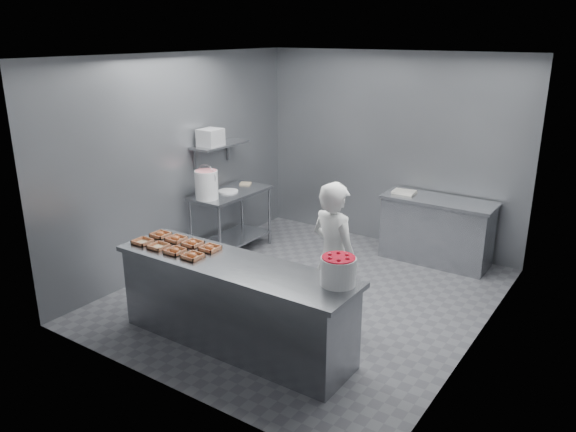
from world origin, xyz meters
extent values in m
plane|color=#4C4C51|center=(0.00, 0.00, 0.00)|extent=(4.50, 4.50, 0.00)
plane|color=white|center=(0.00, 0.00, 2.80)|extent=(4.50, 4.50, 0.00)
cube|color=slate|center=(0.00, 2.25, 1.40)|extent=(4.00, 0.04, 2.80)
cube|color=slate|center=(-2.00, 0.00, 1.40)|extent=(0.04, 4.50, 2.80)
cube|color=slate|center=(2.00, 0.00, 1.40)|extent=(0.04, 4.50, 2.80)
cube|color=slate|center=(0.00, -1.35, 0.88)|extent=(2.60, 0.70, 0.05)
cube|color=slate|center=(0.00, -1.35, 0.42)|extent=(2.50, 0.64, 0.85)
cube|color=slate|center=(-1.65, 0.60, 0.88)|extent=(0.60, 1.20, 0.04)
cube|color=slate|center=(-1.65, 0.60, 0.20)|extent=(0.56, 1.15, 0.03)
cylinder|color=slate|center=(-1.91, 0.04, 0.44)|extent=(0.04, 0.04, 0.88)
cylinder|color=slate|center=(-1.39, 0.04, 0.44)|extent=(0.04, 0.04, 0.88)
cylinder|color=slate|center=(-1.91, 1.16, 0.44)|extent=(0.04, 0.04, 0.88)
cylinder|color=slate|center=(-1.39, 1.16, 0.44)|extent=(0.04, 0.04, 0.88)
cube|color=slate|center=(0.90, 1.90, 0.88)|extent=(1.50, 0.60, 0.05)
cube|color=slate|center=(0.90, 1.90, 0.42)|extent=(1.44, 0.55, 0.85)
cube|color=slate|center=(-1.82, 0.60, 1.55)|extent=(0.35, 0.90, 0.03)
cube|color=tan|center=(-1.13, -1.48, 0.92)|extent=(0.18, 0.18, 0.04)
cube|color=white|center=(-1.09, -1.46, 0.91)|extent=(0.10, 0.06, 0.00)
cube|color=tan|center=(-0.89, -1.48, 0.92)|extent=(0.18, 0.18, 0.04)
cube|color=white|center=(-0.85, -1.46, 0.91)|extent=(0.10, 0.06, 0.00)
cube|color=tan|center=(-0.65, -1.48, 0.92)|extent=(0.18, 0.18, 0.04)
cube|color=white|center=(-0.61, -1.46, 0.91)|extent=(0.10, 0.06, 0.00)
ellipsoid|color=#B8602E|center=(-0.66, -1.48, 0.93)|extent=(0.10, 0.10, 0.05)
cube|color=tan|center=(-0.41, -1.48, 0.92)|extent=(0.18, 0.18, 0.04)
cube|color=white|center=(-0.37, -1.46, 0.91)|extent=(0.10, 0.06, 0.00)
ellipsoid|color=#B8602E|center=(-0.42, -1.48, 0.93)|extent=(0.10, 0.10, 0.05)
cube|color=tan|center=(-1.13, -1.22, 0.92)|extent=(0.18, 0.18, 0.04)
cube|color=white|center=(-1.09, -1.21, 0.91)|extent=(0.10, 0.06, 0.00)
ellipsoid|color=#B8602E|center=(-1.14, -1.22, 0.93)|extent=(0.10, 0.10, 0.05)
cube|color=tan|center=(-0.89, -1.22, 0.92)|extent=(0.18, 0.18, 0.04)
cube|color=white|center=(-0.85, -1.21, 0.91)|extent=(0.10, 0.06, 0.00)
ellipsoid|color=#B8602E|center=(-0.90, -1.22, 0.93)|extent=(0.10, 0.10, 0.05)
cube|color=tan|center=(-0.65, -1.22, 0.92)|extent=(0.18, 0.18, 0.04)
cube|color=white|center=(-0.61, -1.21, 0.91)|extent=(0.10, 0.06, 0.00)
ellipsoid|color=#B8602E|center=(-0.66, -1.22, 0.93)|extent=(0.10, 0.10, 0.05)
cube|color=tan|center=(-0.41, -1.22, 0.92)|extent=(0.18, 0.18, 0.04)
cube|color=white|center=(-0.37, -1.21, 0.91)|extent=(0.10, 0.06, 0.00)
ellipsoid|color=#B8602E|center=(-0.42, -1.22, 0.93)|extent=(0.10, 0.10, 0.05)
imported|color=silver|center=(0.66, -0.53, 0.82)|extent=(0.68, 0.55, 1.64)
cylinder|color=silver|center=(1.08, -1.20, 1.03)|extent=(0.32, 0.32, 0.25)
cylinder|color=red|center=(1.08, -1.20, 1.14)|extent=(0.30, 0.30, 0.04)
cylinder|color=silver|center=(-1.69, 0.16, 1.09)|extent=(0.31, 0.31, 0.39)
cylinder|color=#E3717C|center=(-1.69, 0.16, 1.28)|extent=(0.28, 0.28, 0.02)
torus|color=slate|center=(-1.69, 0.16, 1.21)|extent=(0.32, 0.01, 0.32)
cylinder|color=silver|center=(-1.67, 0.57, 0.91)|extent=(0.32, 0.32, 0.02)
cube|color=#CCB28C|center=(-1.73, 1.04, 0.91)|extent=(0.20, 0.19, 0.02)
cube|color=gray|center=(-1.82, 0.42, 1.68)|extent=(0.28, 0.31, 0.23)
cube|color=silver|center=(0.40, 1.90, 0.92)|extent=(0.31, 0.23, 0.04)
camera|label=1|loc=(3.27, -5.22, 3.05)|focal=35.00mm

